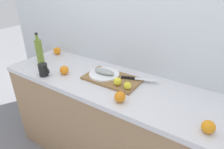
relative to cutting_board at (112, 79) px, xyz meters
The scene contains 14 objects.
back_wall 0.45m from the cutting_board, 83.71° to the left, with size 3.20×0.05×2.50m, color silver.
kitchen_counter 0.46m from the cutting_board, 48.44° to the right, with size 2.00×0.60×0.90m.
cutting_board is the anchor object (origin of this frame).
white_plate 0.09m from the cutting_board, behind, with size 0.26×0.26×0.01m, color white.
fish_fillet 0.09m from the cutting_board, behind, with size 0.19×0.08×0.04m, color #999E99.
chef_knife 0.19m from the cutting_board, 24.51° to the left, with size 0.28×0.13×0.02m.
lemon_0 0.13m from the cutting_board, 37.27° to the right, with size 0.06×0.06×0.06m, color yellow.
lemon_1 0.21m from the cutting_board, 23.48° to the right, with size 0.06×0.06×0.06m, color yellow.
olive_oil_bottle 0.77m from the cutting_board, behind, with size 0.06×0.06×0.31m.
coffee_mug_0 0.59m from the cutting_board, 154.25° to the right, with size 0.12×0.08×0.11m.
orange_0 0.31m from the cutting_board, 46.91° to the right, with size 0.08×0.08×0.08m, color orange.
orange_1 0.80m from the cutting_board, 15.42° to the right, with size 0.07×0.07×0.07m, color orange.
orange_2 0.43m from the cutting_board, 160.95° to the right, with size 0.08×0.08×0.08m, color orange.
orange_3 0.83m from the cutting_board, 169.07° to the left, with size 0.08×0.08×0.08m, color orange.
Camera 1 is at (0.74, -1.15, 1.68)m, focal length 31.42 mm.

